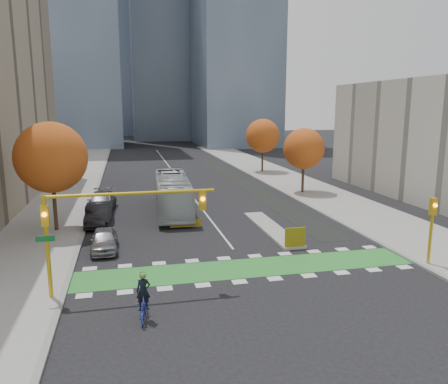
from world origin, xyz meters
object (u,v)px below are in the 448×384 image
tree_west (51,158)px  tree_east_near (304,149)px  hazard_board (295,237)px  tree_east_far (263,136)px  bus (173,193)px  traffic_signal_east (432,221)px  parked_car_b (98,214)px  traffic_signal_west (102,216)px  parked_car_a (104,240)px  cyclist (144,304)px  parked_car_c (101,202)px

tree_west → tree_east_near: bearing=22.6°
hazard_board → tree_west: (-16.00, 7.80, 4.82)m
hazard_board → tree_east_far: (8.50, 33.80, 4.44)m
tree_west → bus: 11.00m
hazard_board → tree_east_near: bearing=65.8°
traffic_signal_east → parked_car_b: bearing=144.6°
tree_east_near → traffic_signal_west: 30.08m
tree_east_far → parked_car_a: 37.88m
tree_east_far → bus: bearing=-125.3°
traffic_signal_east → bus: bearing=128.0°
tree_west → parked_car_a: (3.73, -5.35, -4.90)m
hazard_board → parked_car_b: size_ratio=0.27×
traffic_signal_west → traffic_signal_east: traffic_signal_west is taller
hazard_board → cyclist: 12.79m
cyclist → parked_car_a: cyclist is taller
hazard_board → parked_car_a: hazard_board is taller
bus → parked_car_a: 11.31m
cyclist → parked_car_c: (-2.82, 21.91, 0.10)m
bus → tree_west: bearing=-151.0°
parked_car_a → parked_car_c: (-0.73, 11.71, 0.12)m
tree_east_far → traffic_signal_east: 38.64m
tree_east_far → bus: size_ratio=0.63×
tree_west → parked_car_a: tree_west is taller
cyclist → parked_car_a: bearing=108.5°
traffic_signal_west → cyclist: 4.82m
bus → parked_car_c: size_ratio=2.13×
tree_east_far → traffic_signal_east: (-2.00, -38.51, -2.51)m
parked_car_a → parked_car_c: size_ratio=0.73×
tree_east_far → bus: (-15.24, -21.54, -3.54)m
tree_east_far → parked_car_a: bearing=-123.5°
tree_east_near → tree_west: bearing=-157.4°
parked_car_c → traffic_signal_east: bearing=-40.0°
hazard_board → bus: bus is taller
traffic_signal_east → parked_car_c: 27.20m
hazard_board → tree_east_near: 19.93m
bus → parked_car_b: (-6.26, -3.10, -0.84)m
tree_west → parked_car_b: size_ratio=1.59×
hazard_board → cyclist: size_ratio=0.64×
hazard_board → traffic_signal_west: bearing=-158.5°
cyclist → parked_car_a: (-2.10, 10.20, -0.01)m
tree_east_near → parked_car_b: (-21.00, -8.63, -4.01)m
traffic_signal_west → parked_car_c: size_ratio=1.49×
parked_car_a → parked_car_b: (-0.73, 6.71, 0.14)m
parked_car_c → traffic_signal_west: bearing=-82.7°
traffic_signal_east → parked_car_a: bearing=159.1°
traffic_signal_west → parked_car_a: (-0.34, 7.16, -3.32)m
tree_east_far → traffic_signal_east: bearing=-93.0°
traffic_signal_east → hazard_board: bearing=144.1°
traffic_signal_west → cyclist: traffic_signal_west is taller
hazard_board → traffic_signal_west: traffic_signal_west is taller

